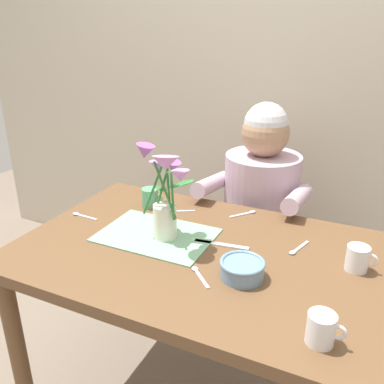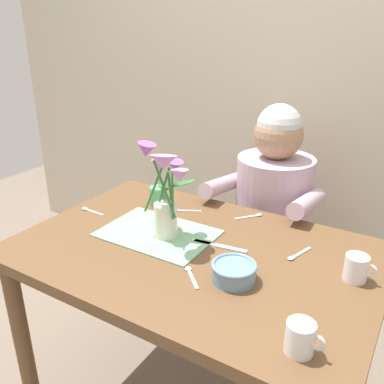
% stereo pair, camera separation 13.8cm
% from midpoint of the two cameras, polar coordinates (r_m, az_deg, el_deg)
% --- Properties ---
extents(wood_panel_backdrop, '(4.00, 0.10, 2.50)m').
position_cam_midpoint_polar(wood_panel_backdrop, '(2.21, 17.12, 16.35)').
color(wood_panel_backdrop, beige).
rests_on(wood_panel_backdrop, ground_plane).
extents(dining_table, '(1.20, 0.80, 0.74)m').
position_cam_midpoint_polar(dining_table, '(1.45, 3.04, -11.16)').
color(dining_table, brown).
rests_on(dining_table, ground_plane).
extents(seated_person, '(0.45, 0.47, 1.14)m').
position_cam_midpoint_polar(seated_person, '(1.97, 12.81, -4.79)').
color(seated_person, '#4C4C56').
rests_on(seated_person, ground_plane).
extents(striped_placemat, '(0.40, 0.28, 0.00)m').
position_cam_midpoint_polar(striped_placemat, '(1.49, -2.12, -5.77)').
color(striped_placemat, '#7AB289').
rests_on(striped_placemat, dining_table).
extents(flower_vase, '(0.21, 0.22, 0.34)m').
position_cam_midpoint_polar(flower_vase, '(1.39, -0.96, 0.06)').
color(flower_vase, silver).
rests_on(flower_vase, dining_table).
extents(ceramic_bowl, '(0.14, 0.14, 0.06)m').
position_cam_midpoint_polar(ceramic_bowl, '(1.24, 9.05, -10.86)').
color(ceramic_bowl, '#6689A8').
rests_on(ceramic_bowl, dining_table).
extents(dinner_knife, '(0.19, 0.04, 0.00)m').
position_cam_midpoint_polar(dinner_knife, '(1.42, 6.73, -7.52)').
color(dinner_knife, silver).
rests_on(dinner_knife, dining_table).
extents(coffee_cup, '(0.09, 0.07, 0.08)m').
position_cam_midpoint_polar(coffee_cup, '(1.34, 24.63, -9.62)').
color(coffee_cup, silver).
rests_on(coffee_cup, dining_table).
extents(ceramic_mug, '(0.09, 0.07, 0.08)m').
position_cam_midpoint_polar(ceramic_mug, '(1.04, 18.72, -18.70)').
color(ceramic_mug, silver).
rests_on(ceramic_mug, dining_table).
extents(tea_cup, '(0.09, 0.07, 0.08)m').
position_cam_midpoint_polar(tea_cup, '(1.70, -2.38, -0.64)').
color(tea_cup, '#569970').
rests_on(tea_cup, dining_table).
extents(spoon_0, '(0.11, 0.07, 0.01)m').
position_cam_midpoint_polar(spoon_0, '(1.66, 0.93, -2.62)').
color(spoon_0, silver).
rests_on(spoon_0, dining_table).
extents(spoon_1, '(0.12, 0.02, 0.01)m').
position_cam_midpoint_polar(spoon_1, '(1.70, -11.77, -2.55)').
color(spoon_1, silver).
rests_on(spoon_1, dining_table).
extents(spoon_2, '(0.10, 0.09, 0.01)m').
position_cam_midpoint_polar(spoon_2, '(1.27, 2.94, -11.30)').
color(spoon_2, silver).
rests_on(spoon_2, dining_table).
extents(spoon_3, '(0.09, 0.10, 0.01)m').
position_cam_midpoint_polar(spoon_3, '(1.65, 10.85, -3.31)').
color(spoon_3, silver).
rests_on(spoon_3, dining_table).
extents(spoon_4, '(0.05, 0.12, 0.01)m').
position_cam_midpoint_polar(spoon_4, '(1.41, 16.95, -8.49)').
color(spoon_4, silver).
rests_on(spoon_4, dining_table).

